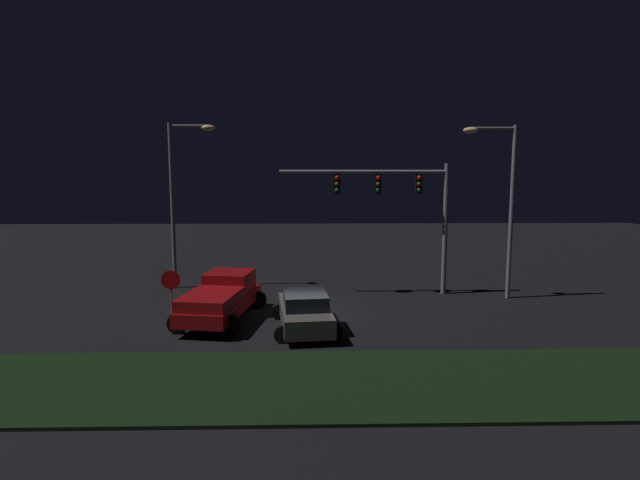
% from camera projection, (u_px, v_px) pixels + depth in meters
% --- Properties ---
extents(ground_plane, '(80.00, 80.00, 0.00)m').
position_uv_depth(ground_plane, '(311.00, 310.00, 22.20)').
color(ground_plane, black).
extents(grass_median, '(23.11, 4.98, 0.10)m').
position_uv_depth(grass_median, '(312.00, 383.00, 14.28)').
color(grass_median, black).
rests_on(grass_median, ground_plane).
extents(pickup_truck, '(3.44, 5.65, 1.80)m').
position_uv_depth(pickup_truck, '(222.00, 295.00, 20.70)').
color(pickup_truck, maroon).
rests_on(pickup_truck, ground_plane).
extents(car_sedan, '(2.78, 4.56, 1.51)m').
position_uv_depth(car_sedan, '(305.00, 311.00, 19.27)').
color(car_sedan, '#514C47').
rests_on(car_sedan, ground_plane).
extents(traffic_signal_gantry, '(8.32, 0.56, 6.50)m').
position_uv_depth(traffic_signal_gantry, '(397.00, 196.00, 24.59)').
color(traffic_signal_gantry, slate).
rests_on(traffic_signal_gantry, ground_plane).
extents(street_lamp_left, '(2.41, 0.44, 8.59)m').
position_uv_depth(street_lamp_left, '(180.00, 186.00, 25.98)').
color(street_lamp_left, slate).
rests_on(street_lamp_left, ground_plane).
extents(street_lamp_right, '(2.56, 0.44, 8.26)m').
position_uv_depth(street_lamp_right, '(502.00, 191.00, 23.74)').
color(street_lamp_right, slate).
rests_on(street_lamp_right, ground_plane).
extents(stop_sign, '(0.76, 0.08, 2.23)m').
position_uv_depth(stop_sign, '(171.00, 287.00, 19.73)').
color(stop_sign, slate).
rests_on(stop_sign, ground_plane).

